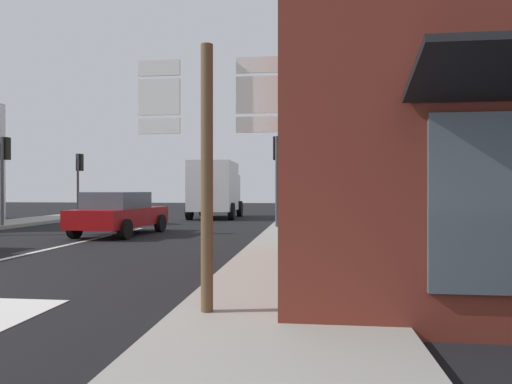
% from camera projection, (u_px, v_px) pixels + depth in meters
% --- Properties ---
extents(ground_plane, '(80.00, 80.00, 0.00)m').
position_uv_depth(ground_plane, '(121.00, 233.00, 16.68)').
color(ground_plane, black).
extents(sidewalk_right, '(2.61, 44.00, 0.14)m').
position_uv_depth(sidewalk_right, '(301.00, 239.00, 13.94)').
color(sidewalk_right, gray).
rests_on(sidewalk_right, ground).
extents(lane_centre_stripe, '(0.16, 12.00, 0.01)m').
position_uv_depth(lane_centre_stripe, '(62.00, 246.00, 12.71)').
color(lane_centre_stripe, silver).
rests_on(lane_centre_stripe, ground).
extents(sedan_far, '(2.25, 4.33, 1.47)m').
position_uv_depth(sedan_far, '(120.00, 213.00, 15.90)').
color(sedan_far, maroon).
rests_on(sedan_far, ground).
extents(delivery_truck, '(2.60, 5.06, 3.05)m').
position_uv_depth(delivery_truck, '(215.00, 188.00, 25.52)').
color(delivery_truck, silver).
rests_on(delivery_truck, ground).
extents(route_sign_post, '(1.66, 0.14, 3.20)m').
position_uv_depth(route_sign_post, '(207.00, 157.00, 5.36)').
color(route_sign_post, brown).
rests_on(route_sign_post, ground).
extents(traffic_light_far_right, '(0.30, 0.49, 3.32)m').
position_uv_depth(traffic_light_far_right, '(286.00, 173.00, 24.72)').
color(traffic_light_far_right, '#47474C').
rests_on(traffic_light_far_right, ground).
extents(traffic_light_near_right, '(0.30, 0.49, 3.60)m').
position_uv_depth(traffic_light_near_right, '(277.00, 161.00, 17.98)').
color(traffic_light_near_right, '#47474C').
rests_on(traffic_light_near_right, ground).
extents(traffic_light_far_left, '(0.30, 0.49, 3.47)m').
position_uv_depth(traffic_light_far_left, '(79.00, 171.00, 24.73)').
color(traffic_light_far_left, '#47474C').
rests_on(traffic_light_far_left, ground).
extents(traffic_light_near_left, '(0.30, 0.49, 3.66)m').
position_uv_depth(traffic_light_near_left, '(4.00, 161.00, 18.69)').
color(traffic_light_near_left, '#47474C').
rests_on(traffic_light_near_left, ground).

